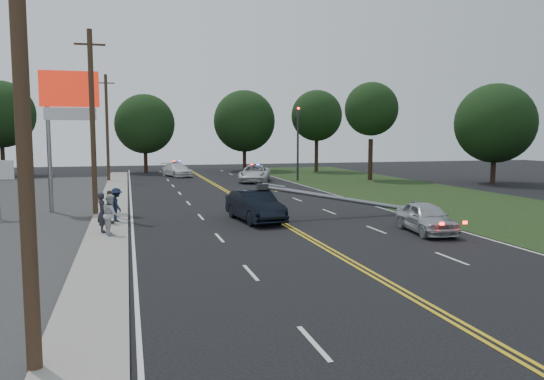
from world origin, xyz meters
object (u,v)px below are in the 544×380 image
object	(u,v)px
fallen_streetlight	(351,200)
waiting_sedan	(426,218)
bystander_c	(117,205)
traffic_signal	(298,137)
bystander_a	(102,212)
utility_pole_far	(107,128)
bystander_b	(111,214)
utility_pole_mid	(93,122)
emergency_b	(177,170)
bystander_d	(110,207)
crashed_sedan	(255,206)
emergency_a	(255,174)
utility_pole_near	(22,98)
pylon_sign	(70,107)

from	to	relation	value
fallen_streetlight	waiting_sedan	size ratio (longest dim) A/B	2.30
bystander_c	fallen_streetlight	bearing A→B (deg)	-110.14
fallen_streetlight	waiting_sedan	distance (m)	5.42
traffic_signal	fallen_streetlight	size ratio (longest dim) A/B	0.75
bystander_c	bystander_a	bearing A→B (deg)	154.27
bystander_c	waiting_sedan	bearing A→B (deg)	-130.11
utility_pole_far	bystander_b	xyz separation A→B (m)	(1.01, -28.62, -4.08)
utility_pole_mid	bystander_b	size ratio (longest dim) A/B	5.65
traffic_signal	emergency_b	xyz separation A→B (m)	(-10.72, 8.26, -3.50)
waiting_sedan	bystander_d	distance (m)	14.99
crashed_sedan	bystander_a	distance (m)	7.61
traffic_signal	crashed_sedan	xyz separation A→B (m)	(-9.49, -22.11, -3.41)
utility_pole_mid	emergency_a	distance (m)	22.73
traffic_signal	fallen_streetlight	world-z (taller)	traffic_signal
utility_pole_near	bystander_c	world-z (taller)	utility_pole_near
emergency_a	bystander_d	bearing A→B (deg)	-101.07
utility_pole_mid	bystander_a	xyz separation A→B (m)	(0.63, -5.98, -4.07)
emergency_a	bystander_b	bearing A→B (deg)	-97.68
crashed_sedan	emergency_b	xyz separation A→B (m)	(-1.23, 30.37, -0.09)
bystander_c	bystander_d	distance (m)	0.67
emergency_a	fallen_streetlight	bearing A→B (deg)	-70.84
utility_pole_near	bystander_b	size ratio (longest dim) A/B	5.65
utility_pole_mid	emergency_a	world-z (taller)	utility_pole_mid
traffic_signal	bystander_d	distance (m)	27.45
utility_pole_near	crashed_sedan	size ratio (longest dim) A/B	2.08
utility_pole_mid	bystander_b	distance (m)	7.84
bystander_b	bystander_d	world-z (taller)	bystander_b
crashed_sedan	bystander_d	distance (m)	7.16
utility_pole_near	utility_pole_mid	world-z (taller)	same
utility_pole_far	bystander_a	size ratio (longest dim) A/B	5.61
utility_pole_far	bystander_d	xyz separation A→B (m)	(0.87, -25.60, -4.15)
crashed_sedan	waiting_sedan	bearing A→B (deg)	-44.83
pylon_sign	emergency_b	size ratio (longest dim) A/B	1.65
traffic_signal	utility_pole_far	xyz separation A→B (m)	(-17.50, 4.00, 0.88)
utility_pole_near	bystander_b	distance (m)	14.03
emergency_b	crashed_sedan	bearing A→B (deg)	-105.76
bystander_a	bystander_c	size ratio (longest dim) A/B	1.06
fallen_streetlight	emergency_a	world-z (taller)	fallen_streetlight
traffic_signal	waiting_sedan	bearing A→B (deg)	-95.76
crashed_sedan	emergency_a	size ratio (longest dim) A/B	0.85
emergency_b	bystander_a	bearing A→B (deg)	-118.88
pylon_sign	bystander_c	xyz separation A→B (m)	(2.47, -5.00, -5.04)
utility_pole_mid	emergency_a	size ratio (longest dim) A/B	1.76
pylon_sign	utility_pole_mid	bearing A→B (deg)	-56.98
utility_pole_near	bystander_d	world-z (taller)	utility_pole_near
crashed_sedan	bystander_c	xyz separation A→B (m)	(-6.83, 1.12, 0.17)
utility_pole_near	waiting_sedan	bearing A→B (deg)	36.11
traffic_signal	waiting_sedan	distance (m)	27.59
fallen_streetlight	utility_pole_near	size ratio (longest dim) A/B	0.94
utility_pole_far	emergency_b	size ratio (longest dim) A/B	2.06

